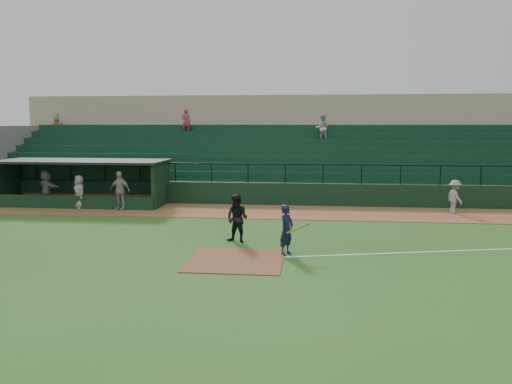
# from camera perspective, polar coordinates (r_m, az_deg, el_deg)

# --- Properties ---
(ground) EXTENTS (90.00, 90.00, 0.00)m
(ground) POSITION_cam_1_polar(r_m,az_deg,el_deg) (17.06, -1.84, -6.92)
(ground) COLOR #2B561B
(ground) RESTS_ON ground
(warning_track) EXTENTS (40.00, 4.00, 0.03)m
(warning_track) POSITION_cam_1_polar(r_m,az_deg,el_deg) (24.83, 0.75, -2.24)
(warning_track) COLOR brown
(warning_track) RESTS_ON ground
(home_plate_dirt) EXTENTS (3.00, 3.00, 0.03)m
(home_plate_dirt) POSITION_cam_1_polar(r_m,az_deg,el_deg) (16.11, -2.34, -7.76)
(home_plate_dirt) COLOR brown
(home_plate_dirt) RESTS_ON ground
(foul_line) EXTENTS (17.49, 4.44, 0.01)m
(foul_line) POSITION_cam_1_polar(r_m,az_deg,el_deg) (18.94, 23.61, -6.09)
(foul_line) COLOR white
(foul_line) RESTS_ON ground
(stadium_structure) EXTENTS (38.00, 13.08, 6.40)m
(stadium_structure) POSITION_cam_1_polar(r_m,az_deg,el_deg) (32.95, 2.16, 4.22)
(stadium_structure) COLOR black
(stadium_structure) RESTS_ON ground
(dugout) EXTENTS (8.90, 3.20, 2.42)m
(dugout) POSITION_cam_1_polar(r_m,az_deg,el_deg) (28.74, -18.67, 1.37)
(dugout) COLOR black
(dugout) RESTS_ON ground
(batter_at_plate) EXTENTS (1.12, 0.73, 1.68)m
(batter_at_plate) POSITION_cam_1_polar(r_m,az_deg,el_deg) (16.67, 3.51, -4.32)
(batter_at_plate) COLOR black
(batter_at_plate) RESTS_ON ground
(umpire) EXTENTS (1.05, 0.94, 1.78)m
(umpire) POSITION_cam_1_polar(r_m,az_deg,el_deg) (18.34, -2.15, -3.04)
(umpire) COLOR black
(umpire) RESTS_ON ground
(runner) EXTENTS (0.88, 1.18, 1.62)m
(runner) POSITION_cam_1_polar(r_m,az_deg,el_deg) (25.96, 21.69, -0.51)
(runner) COLOR gray
(runner) RESTS_ON warning_track
(dugout_player_a) EXTENTS (1.22, 0.70, 1.95)m
(dugout_player_a) POSITION_cam_1_polar(r_m,az_deg,el_deg) (26.03, -15.25, 0.15)
(dugout_player_a) COLOR #A49F99
(dugout_player_a) RESTS_ON warning_track
(dugout_player_b) EXTENTS (0.98, 0.95, 1.70)m
(dugout_player_b) POSITION_cam_1_polar(r_m,az_deg,el_deg) (27.15, -19.44, 0.02)
(dugout_player_b) COLOR gray
(dugout_player_b) RESTS_ON warning_track
(dugout_player_c) EXTENTS (1.76, 1.41, 1.87)m
(dugout_player_c) POSITION_cam_1_polar(r_m,az_deg,el_deg) (29.01, -22.72, 0.50)
(dugout_player_c) COLOR #9B9791
(dugout_player_c) RESTS_ON warning_track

